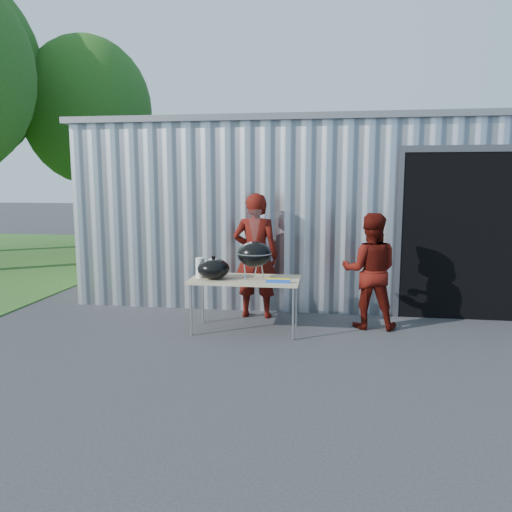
% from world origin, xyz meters
% --- Properties ---
extents(ground, '(80.00, 80.00, 0.00)m').
position_xyz_m(ground, '(0.00, 0.00, 0.00)').
color(ground, '#2D2D30').
extents(building, '(8.20, 6.20, 3.10)m').
position_xyz_m(building, '(0.92, 4.59, 1.54)').
color(building, silver).
rests_on(building, ground).
extents(tree_far, '(3.93, 3.93, 6.51)m').
position_xyz_m(tree_far, '(-6.50, 9.00, 4.24)').
color(tree_far, '#442D19').
rests_on(tree_far, ground).
extents(folding_table, '(1.50, 0.75, 0.75)m').
position_xyz_m(folding_table, '(-0.12, 0.60, 0.71)').
color(folding_table, tan).
rests_on(folding_table, ground).
extents(kettle_grill, '(0.48, 0.48, 0.95)m').
position_xyz_m(kettle_grill, '(0.01, 0.57, 1.16)').
color(kettle_grill, black).
rests_on(kettle_grill, folding_table).
extents(grill_lid, '(0.44, 0.44, 0.32)m').
position_xyz_m(grill_lid, '(-0.54, 0.50, 0.89)').
color(grill_lid, black).
rests_on(grill_lid, folding_table).
extents(paper_towels, '(0.12, 0.12, 0.28)m').
position_xyz_m(paper_towels, '(-0.75, 0.55, 0.89)').
color(paper_towels, white).
rests_on(paper_towels, folding_table).
extents(white_tub, '(0.20, 0.15, 0.10)m').
position_xyz_m(white_tub, '(-0.67, 0.78, 0.80)').
color(white_tub, white).
rests_on(white_tub, folding_table).
extents(foil_box, '(0.32, 0.06, 0.06)m').
position_xyz_m(foil_box, '(0.36, 0.35, 0.78)').
color(foil_box, blue).
rests_on(foil_box, folding_table).
extents(person_cook, '(0.70, 0.46, 1.91)m').
position_xyz_m(person_cook, '(-0.09, 1.37, 0.95)').
color(person_cook, '#4D0D08').
rests_on(person_cook, ground).
extents(person_bystander, '(0.83, 0.66, 1.64)m').
position_xyz_m(person_bystander, '(1.60, 1.04, 0.82)').
color(person_bystander, '#4D0D08').
rests_on(person_bystander, ground).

